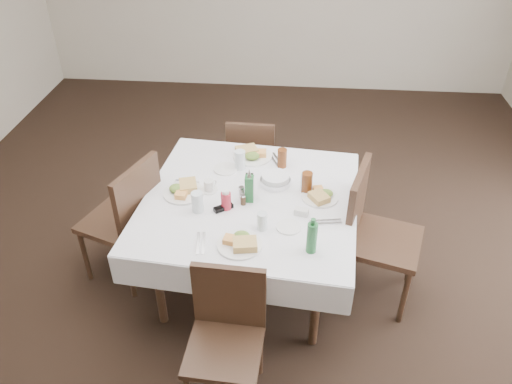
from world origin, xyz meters
TOP-DOWN VIEW (x-y plane):
  - ground_plane at (0.00, 0.00)m, footprint 7.00×7.00m
  - room_shell at (0.00, 0.00)m, footprint 6.04×7.04m
  - dining_table at (0.00, -0.16)m, footprint 1.58×1.58m
  - chair_north at (-0.08, 0.83)m, footprint 0.42×0.42m
  - chair_south at (-0.04, -1.08)m, footprint 0.44×0.44m
  - chair_east at (0.84, -0.20)m, footprint 0.61×0.61m
  - chair_west at (-0.87, -0.19)m, footprint 0.61×0.61m
  - meal_north at (-0.04, 0.37)m, footprint 0.30×0.30m
  - meal_south at (-0.01, -0.65)m, footprint 0.28×0.28m
  - meal_east at (0.48, -0.12)m, footprint 0.25×0.25m
  - meal_west at (-0.46, -0.14)m, footprint 0.29×0.29m
  - side_plate_a at (-0.21, 0.18)m, footprint 0.18×0.18m
  - side_plate_b at (0.28, -0.46)m, footprint 0.16×0.16m
  - water_n at (-0.11, 0.21)m, footprint 0.08×0.08m
  - water_s at (0.11, -0.48)m, footprint 0.07×0.07m
  - water_e at (0.38, -0.01)m, footprint 0.07×0.07m
  - water_w at (-0.33, -0.33)m, footprint 0.08×0.08m
  - iced_tea_a at (0.20, 0.26)m, footprint 0.07×0.07m
  - iced_tea_b at (0.39, -0.05)m, footprint 0.07×0.07m
  - bread_basket at (0.17, 0.03)m, footprint 0.22×0.22m
  - oil_cruet_dark at (-0.01, -0.13)m, footprint 0.05×0.05m
  - oil_cruet_green at (0.00, -0.19)m, footprint 0.06×0.06m
  - ketchup_bottle at (-0.14, -0.29)m, footprint 0.07×0.07m
  - salt_shaker at (-0.06, -0.16)m, footprint 0.04×0.04m
  - pepper_shaker at (-0.04, -0.24)m, footprint 0.03×0.03m
  - coffee_mug at (-0.29, -0.10)m, footprint 0.11×0.11m
  - sunglasses at (-0.16, -0.30)m, footprint 0.13×0.11m
  - green_bottle at (0.42, -0.66)m, footprint 0.06×0.06m
  - sugar_caddy at (0.35, -0.31)m, footprint 0.10×0.07m
  - cutlery_n at (0.15, 0.35)m, footprint 0.12×0.20m
  - cutlery_s at (-0.25, -0.66)m, footprint 0.08×0.21m
  - cutlery_e at (0.51, -0.39)m, footprint 0.21×0.08m
  - cutlery_w at (-0.47, -0.02)m, footprint 0.18×0.06m

SIDE VIEW (x-z plane):
  - ground_plane at x=0.00m, z-range 0.00..0.00m
  - chair_north at x=-0.08m, z-range 0.06..0.92m
  - chair_south at x=-0.04m, z-range 0.06..0.95m
  - chair_west at x=-0.87m, z-range 0.07..1.08m
  - chair_east at x=0.84m, z-range 0.07..1.11m
  - dining_table at x=0.00m, z-range 0.31..1.07m
  - cutlery_w at x=-0.47m, z-range 0.76..0.77m
  - cutlery_n at x=0.15m, z-range 0.76..0.77m
  - cutlery_s at x=-0.25m, z-range 0.76..0.77m
  - cutlery_e at x=0.51m, z-range 0.76..0.77m
  - side_plate_b at x=0.28m, z-range 0.76..0.77m
  - side_plate_a at x=-0.21m, z-range 0.76..0.78m
  - sunglasses at x=-0.16m, z-range 0.76..0.79m
  - meal_east at x=0.48m, z-range 0.76..0.81m
  - meal_south at x=-0.01m, z-range 0.76..0.82m
  - sugar_caddy at x=0.35m, z-range 0.76..0.81m
  - meal_west at x=-0.46m, z-range 0.76..0.82m
  - meal_north at x=-0.04m, z-range 0.75..0.82m
  - bread_basket at x=0.17m, z-range 0.76..0.83m
  - coffee_mug at x=-0.29m, z-range 0.76..0.84m
  - pepper_shaker at x=-0.04m, z-range 0.76..0.84m
  - salt_shaker at x=-0.06m, z-range 0.76..0.85m
  - water_s at x=0.11m, z-range 0.76..0.88m
  - water_e at x=0.38m, z-range 0.76..0.89m
  - ketchup_bottle at x=-0.14m, z-range 0.76..0.90m
  - water_w at x=-0.33m, z-range 0.76..0.91m
  - iced_tea_a at x=0.20m, z-range 0.76..0.91m
  - water_n at x=-0.11m, z-range 0.76..0.91m
  - iced_tea_b at x=0.39m, z-range 0.76..0.92m
  - oil_cruet_dark at x=-0.01m, z-range 0.75..0.96m
  - oil_cruet_green at x=0.00m, z-range 0.74..0.99m
  - green_bottle at x=0.42m, z-range 0.75..0.99m
  - room_shell at x=0.00m, z-range 0.31..3.11m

